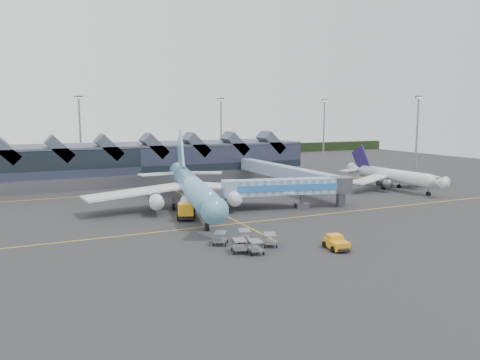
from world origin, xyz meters
name	(u,v)px	position (x,y,z in m)	size (l,w,h in m)	color
ground	(221,214)	(0.00, 0.00, 0.00)	(260.00, 260.00, 0.00)	#27272A
taxi_stripes	(201,204)	(0.00, 10.00, 0.01)	(120.00, 60.00, 0.01)	gold
tree_line_far	(111,154)	(0.00, 110.00, 2.00)	(260.00, 4.00, 4.00)	black
terminal	(133,162)	(-5.07, 47.35, 4.88)	(90.00, 22.25, 12.52)	black
light_masts	(206,129)	(21.00, 62.80, 12.49)	(132.40, 42.56, 22.45)	gray
main_airliner	(192,186)	(-3.27, 5.92, 4.18)	(37.82, 44.08, 14.23)	#61A6C5
regional_jet	(391,175)	(46.23, 8.82, 3.12)	(26.27, 28.62, 9.83)	white
jet_bridge	(297,187)	(14.41, -1.32, 3.87)	(24.48, 8.29, 5.59)	#698BB0
fuel_truck	(186,205)	(-6.08, 0.51, 1.84)	(5.34, 9.67, 3.27)	black
pushback_tug	(336,243)	(5.09, -26.09, 0.79)	(2.99, 4.24, 1.76)	orange
baggage_carts	(246,241)	(-5.11, -20.64, 0.93)	(8.00, 8.29, 1.65)	gray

